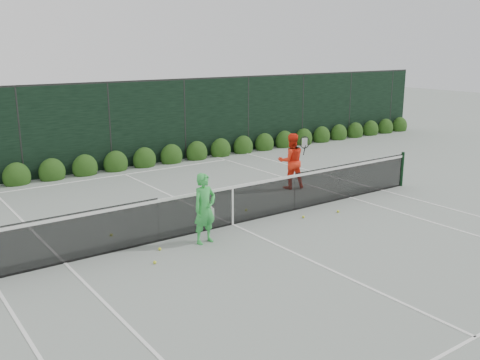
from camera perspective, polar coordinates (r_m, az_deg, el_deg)
ground at (r=13.11m, az=-0.80°, el=-4.78°), size 80.00×80.00×0.00m
tennis_net at (r=12.93m, az=-0.89°, el=-2.57°), size 12.90×0.10×1.07m
player_woman at (r=11.74m, az=-3.79°, el=-3.05°), size 0.65×0.45×1.58m
player_man at (r=16.30m, az=5.48°, el=2.04°), size 1.00×0.89×1.69m
court_lines at (r=13.11m, az=-0.80°, el=-4.75°), size 11.03×23.83×0.01m
windscreen_fence at (r=10.65m, az=7.53°, el=-0.88°), size 32.00×21.07×3.06m
hedge_row at (r=19.15m, az=-13.11°, el=1.68°), size 31.66×0.65×0.94m
tennis_balls at (r=12.72m, az=-1.54°, el=-5.22°), size 5.61×2.08×0.07m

